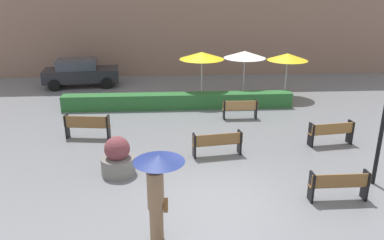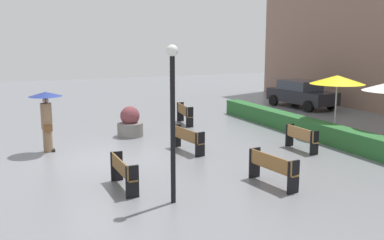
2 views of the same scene
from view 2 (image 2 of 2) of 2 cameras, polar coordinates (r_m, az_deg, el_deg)
name	(u,v)px [view 2 (image 2 of 2)]	position (r m, az deg, el deg)	size (l,w,h in m)	color
ground_plane	(104,158)	(15.17, -11.26, -4.86)	(60.00, 60.00, 0.00)	slate
bench_back_row	(301,137)	(16.27, 13.87, -2.12)	(1.54, 0.33, 0.84)	#9E7242
bench_far_left	(184,112)	(20.65, -1.04, 0.98)	(1.76, 0.55, 0.92)	brown
bench_mid_center	(187,138)	(15.61, -0.69, -2.32)	(1.76, 0.59, 0.85)	brown
bench_far_right	(272,167)	(12.27, 10.29, -5.97)	(1.71, 0.58, 0.88)	olive
bench_near_right	(123,171)	(11.93, -8.95, -6.49)	(1.64, 0.35, 0.85)	brown
pedestrian_with_umbrella	(46,111)	(16.18, -18.32, 1.12)	(1.14, 1.14, 2.15)	#8C6B4C
planter_pot	(130,123)	(18.25, -8.00, -0.45)	(1.05, 1.05, 1.24)	slate
lamp_post	(173,108)	(10.42, -2.52, 1.59)	(0.28, 0.28, 3.83)	black
patio_umbrella_yellow	(337,80)	(18.91, 18.26, 4.96)	(2.20, 2.20, 2.50)	silver
hedge_strip	(294,124)	(19.39, 13.05, -0.49)	(10.89, 0.70, 0.72)	#28602D
parked_car	(301,94)	(26.41, 13.93, 3.34)	(4.38, 2.37, 1.57)	black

